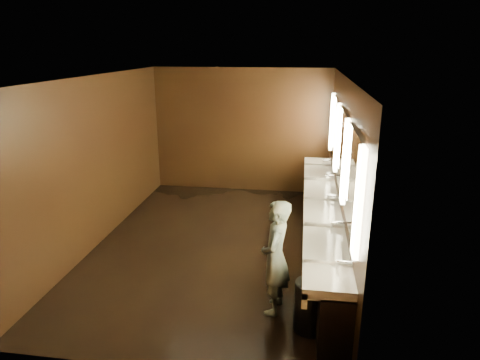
# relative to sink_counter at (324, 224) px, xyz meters

# --- Properties ---
(floor) EXTENTS (6.00, 6.00, 0.00)m
(floor) POSITION_rel_sink_counter_xyz_m (-1.79, 0.00, -0.50)
(floor) COLOR black
(floor) RESTS_ON ground
(ceiling) EXTENTS (4.00, 6.00, 0.02)m
(ceiling) POSITION_rel_sink_counter_xyz_m (-1.79, 0.00, 2.30)
(ceiling) COLOR #2D2D2B
(ceiling) RESTS_ON wall_back
(wall_back) EXTENTS (4.00, 0.02, 2.80)m
(wall_back) POSITION_rel_sink_counter_xyz_m (-1.79, 3.00, 0.90)
(wall_back) COLOR black
(wall_back) RESTS_ON floor
(wall_front) EXTENTS (4.00, 0.02, 2.80)m
(wall_front) POSITION_rel_sink_counter_xyz_m (-1.79, -3.00, 0.90)
(wall_front) COLOR black
(wall_front) RESTS_ON floor
(wall_left) EXTENTS (0.02, 6.00, 2.80)m
(wall_left) POSITION_rel_sink_counter_xyz_m (-3.79, 0.00, 0.90)
(wall_left) COLOR black
(wall_left) RESTS_ON floor
(wall_right) EXTENTS (0.02, 6.00, 2.80)m
(wall_right) POSITION_rel_sink_counter_xyz_m (0.21, 0.00, 0.90)
(wall_right) COLOR black
(wall_right) RESTS_ON floor
(sink_counter) EXTENTS (0.55, 5.40, 1.01)m
(sink_counter) POSITION_rel_sink_counter_xyz_m (0.00, 0.00, 0.00)
(sink_counter) COLOR black
(sink_counter) RESTS_ON floor
(mirror_band) EXTENTS (0.06, 5.03, 1.15)m
(mirror_band) POSITION_rel_sink_counter_xyz_m (0.19, -0.00, 1.25)
(mirror_band) COLOR #FEEFB4
(mirror_band) RESTS_ON wall_right
(person) EXTENTS (0.42, 0.58, 1.49)m
(person) POSITION_rel_sink_counter_xyz_m (-0.67, -1.74, 0.25)
(person) COLOR #8BC0CF
(person) RESTS_ON floor
(trash_bin) EXTENTS (0.49, 0.49, 0.62)m
(trash_bin) POSITION_rel_sink_counter_xyz_m (-0.22, -2.07, -0.19)
(trash_bin) COLOR black
(trash_bin) RESTS_ON floor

